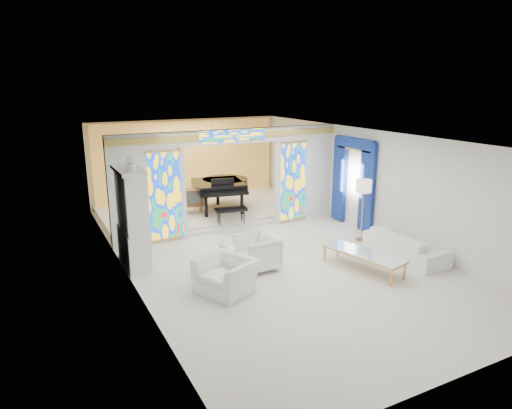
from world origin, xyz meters
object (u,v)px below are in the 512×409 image
armchair_right (257,252)px  armchair_left (226,276)px  sofa (405,245)px  tv_console (192,197)px  coffee_table (363,254)px  china_cabinet (132,219)px  grand_piano (222,185)px

armchair_right → armchair_left: bearing=-56.4°
sofa → tv_console: tv_console is taller
sofa → coffee_table: sofa is taller
armchair_right → tv_console: 4.69m
china_cabinet → grand_piano: china_cabinet is taller
sofa → grand_piano: 6.33m
coffee_table → grand_piano: size_ratio=0.70×
sofa → tv_console: (-3.57, 5.74, 0.36)m
coffee_table → tv_console: size_ratio=2.69×
china_cabinet → grand_piano: size_ratio=0.90×
china_cabinet → tv_console: 4.10m
china_cabinet → armchair_left: size_ratio=2.41×
armchair_left → sofa: size_ratio=0.51×
sofa → china_cabinet: bearing=67.6°
coffee_table → china_cabinet: bearing=149.4°
coffee_table → grand_piano: grand_piano is taller
china_cabinet → armchair_left: 2.83m
armchair_right → coffee_table: size_ratio=0.43×
sofa → grand_piano: (-2.51, 5.77, 0.64)m
grand_piano → tv_console: (-1.06, -0.03, -0.28)m
grand_piano → coffee_table: bearing=-70.5°
armchair_left → coffee_table: size_ratio=0.54×
coffee_table → tv_console: bearing=109.5°
china_cabinet → coffee_table: china_cabinet is taller
armchair_left → armchair_right: (1.15, 0.78, 0.05)m
sofa → tv_console: size_ratio=2.84×
china_cabinet → coffee_table: size_ratio=1.29×
armchair_left → sofa: 4.80m
coffee_table → armchair_left: bearing=172.6°
armchair_right → grand_piano: 4.88m
grand_piano → tv_console: size_ratio=3.85×
armchair_left → coffee_table: 3.33m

